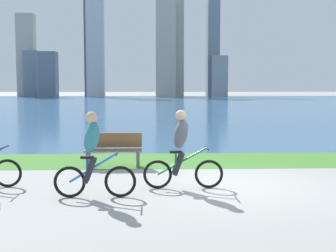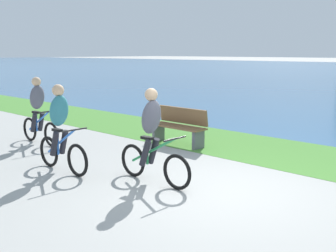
% 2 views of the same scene
% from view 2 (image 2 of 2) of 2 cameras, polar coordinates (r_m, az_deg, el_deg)
% --- Properties ---
extents(ground_plane, '(300.00, 300.00, 0.00)m').
position_cam_2_polar(ground_plane, '(6.72, 6.76, -9.22)').
color(ground_plane, '#9E9E99').
extents(grass_strip_bayside, '(120.00, 2.69, 0.01)m').
position_cam_2_polar(grass_strip_bayside, '(9.38, 18.39, -4.01)').
color(grass_strip_bayside, '#478433').
rests_on(grass_strip_bayside, ground).
extents(cyclist_lead, '(1.67, 0.52, 1.64)m').
position_cam_2_polar(cyclist_lead, '(6.98, -2.25, -1.37)').
color(cyclist_lead, black).
rests_on(cyclist_lead, ground).
extents(cyclist_trailing, '(1.58, 0.52, 1.65)m').
position_cam_2_polar(cyclist_trailing, '(7.90, -14.80, -0.31)').
color(cyclist_trailing, black).
rests_on(cyclist_trailing, ground).
extents(cyclist_distant_rear, '(1.61, 0.52, 1.64)m').
position_cam_2_polar(cyclist_distant_rear, '(10.47, -17.66, 2.08)').
color(cyclist_distant_rear, black).
rests_on(cyclist_distant_rear, ground).
extents(bench_near_path, '(1.50, 0.47, 0.90)m').
position_cam_2_polar(bench_near_path, '(9.97, 1.57, -0.03)').
color(bench_near_path, brown).
rests_on(bench_near_path, ground).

